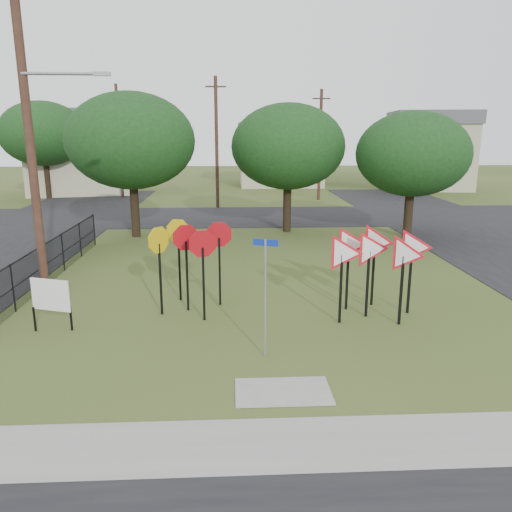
% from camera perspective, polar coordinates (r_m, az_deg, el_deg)
% --- Properties ---
extents(ground, '(140.00, 140.00, 0.00)m').
position_cam_1_polar(ground, '(12.96, 2.01, -10.09)').
color(ground, '#37481B').
extents(sidewalk, '(30.00, 1.60, 0.02)m').
position_cam_1_polar(sidewalk, '(9.30, 4.33, -20.61)').
color(sidewalk, gray).
rests_on(sidewalk, ground).
extents(planting_strip, '(30.00, 0.80, 0.02)m').
position_cam_1_polar(planting_strip, '(8.35, 5.45, -25.27)').
color(planting_strip, '#37481B').
rests_on(planting_strip, ground).
extents(street_far, '(60.00, 8.00, 0.02)m').
position_cam_1_polar(street_far, '(32.24, -0.99, 4.55)').
color(street_far, black).
rests_on(street_far, ground).
extents(curb_pad, '(2.00, 1.20, 0.02)m').
position_cam_1_polar(curb_pad, '(10.82, 3.11, -15.22)').
color(curb_pad, gray).
rests_on(curb_pad, ground).
extents(street_name_sign, '(0.57, 0.23, 2.90)m').
position_cam_1_polar(street_name_sign, '(11.74, 1.07, -3.97)').
color(street_name_sign, '#92949A').
rests_on(street_name_sign, ground).
extents(stop_sign_cluster, '(2.41, 2.09, 2.67)m').
position_cam_1_polar(stop_sign_cluster, '(14.97, -7.64, 1.02)').
color(stop_sign_cluster, black).
rests_on(stop_sign_cluster, ground).
extents(yield_sign_cluster, '(3.32, 2.29, 2.62)m').
position_cam_1_polar(yield_sign_cluster, '(14.80, 13.44, 0.42)').
color(yield_sign_cluster, black).
rests_on(yield_sign_cluster, ground).
extents(info_board, '(1.12, 0.42, 1.47)m').
position_cam_1_polar(info_board, '(14.57, -22.43, -4.32)').
color(info_board, black).
rests_on(info_board, ground).
extents(utility_pole_main, '(3.55, 0.33, 10.00)m').
position_cam_1_polar(utility_pole_main, '(17.43, -24.32, 12.53)').
color(utility_pole_main, '#462B20').
rests_on(utility_pole_main, ground).
extents(far_pole_a, '(1.40, 0.24, 9.00)m').
position_cam_1_polar(far_pole_a, '(35.81, -4.53, 12.83)').
color(far_pole_a, '#462B20').
rests_on(far_pole_a, ground).
extents(far_pole_b, '(1.40, 0.24, 8.50)m').
position_cam_1_polar(far_pole_b, '(40.42, 7.33, 12.53)').
color(far_pole_b, '#462B20').
rests_on(far_pole_b, ground).
extents(far_pole_c, '(1.40, 0.24, 9.00)m').
position_cam_1_polar(far_pole_c, '(42.75, -15.35, 12.57)').
color(far_pole_c, '#462B20').
rests_on(far_pole_c, ground).
extents(fence_run, '(0.05, 11.55, 1.50)m').
position_cam_1_polar(fence_run, '(19.72, -22.22, -0.28)').
color(fence_run, black).
rests_on(fence_run, ground).
extents(house_left, '(10.58, 8.88, 7.20)m').
position_cam_1_polar(house_left, '(47.62, -19.05, 11.26)').
color(house_left, '#B1AF8F').
rests_on(house_left, ground).
extents(house_mid, '(8.40, 8.40, 6.20)m').
position_cam_1_polar(house_mid, '(52.08, 2.74, 11.60)').
color(house_mid, '#B1AF8F').
rests_on(house_mid, ground).
extents(house_right, '(8.30, 8.30, 7.20)m').
position_cam_1_polar(house_right, '(51.47, 19.23, 11.39)').
color(house_right, '#B1AF8F').
rests_on(house_right, ground).
extents(tree_near_left, '(6.40, 6.40, 7.27)m').
position_cam_1_polar(tree_near_left, '(26.27, -14.11, 12.63)').
color(tree_near_left, black).
rests_on(tree_near_left, ground).
extents(tree_near_mid, '(6.00, 6.00, 6.80)m').
position_cam_1_polar(tree_near_mid, '(26.97, 3.68, 12.36)').
color(tree_near_mid, black).
rests_on(tree_near_mid, ground).
extents(tree_near_right, '(5.60, 5.60, 6.33)m').
position_cam_1_polar(tree_near_right, '(26.41, 17.48, 11.04)').
color(tree_near_right, black).
rests_on(tree_near_right, ground).
extents(tree_far_left, '(6.80, 6.80, 7.73)m').
position_cam_1_polar(tree_far_left, '(44.39, -23.17, 12.73)').
color(tree_far_left, black).
rests_on(tree_far_left, ground).
extents(tree_far_right, '(6.00, 6.00, 6.80)m').
position_cam_1_polar(tree_far_right, '(46.31, 16.48, 12.49)').
color(tree_far_right, black).
rests_on(tree_far_right, ground).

